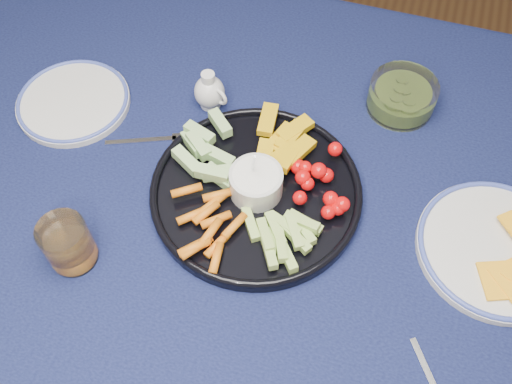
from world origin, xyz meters
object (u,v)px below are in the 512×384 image
(dining_table, at_px, (201,208))
(juice_tumbler, at_px, (69,245))
(crudite_platter, at_px, (255,189))
(cheese_plate, at_px, (497,247))
(side_plate_extra, at_px, (73,101))
(creamer_pitcher, at_px, (210,92))
(pickle_bowl, at_px, (402,97))

(dining_table, xyz_separation_m, juice_tumbler, (-0.13, -0.19, 0.13))
(crudite_platter, distance_m, cheese_plate, 0.39)
(crudite_platter, height_order, juice_tumbler, crudite_platter)
(cheese_plate, bearing_deg, crudite_platter, -178.15)
(dining_table, height_order, juice_tumbler, juice_tumbler)
(dining_table, distance_m, side_plate_extra, 0.31)
(side_plate_extra, bearing_deg, creamer_pitcher, 17.48)
(pickle_bowl, bearing_deg, juice_tumbler, -133.08)
(dining_table, relative_size, crudite_platter, 4.76)
(crudite_platter, bearing_deg, pickle_bowl, 53.61)
(crudite_platter, xyz_separation_m, creamer_pitcher, (-0.14, 0.17, 0.01))
(pickle_bowl, bearing_deg, cheese_plate, -52.71)
(creamer_pitcher, bearing_deg, cheese_plate, -16.37)
(dining_table, xyz_separation_m, creamer_pitcher, (-0.04, 0.17, 0.12))
(dining_table, xyz_separation_m, side_plate_extra, (-0.28, 0.09, 0.10))
(dining_table, height_order, pickle_bowl, pickle_bowl)
(crudite_platter, relative_size, pickle_bowl, 2.85)
(side_plate_extra, bearing_deg, crudite_platter, -13.51)
(cheese_plate, bearing_deg, side_plate_extra, 174.16)
(crudite_platter, bearing_deg, juice_tumbler, -140.43)
(creamer_pitcher, bearing_deg, pickle_bowl, 16.50)
(crudite_platter, height_order, pickle_bowl, crudite_platter)
(dining_table, xyz_separation_m, cheese_plate, (0.49, 0.01, 0.10))
(dining_table, bearing_deg, side_plate_extra, 161.50)
(crudite_platter, bearing_deg, cheese_plate, 1.85)
(creamer_pitcher, xyz_separation_m, side_plate_extra, (-0.24, -0.08, -0.02))
(dining_table, relative_size, juice_tumbler, 19.17)
(crudite_platter, height_order, side_plate_extra, crudite_platter)
(creamer_pitcher, relative_size, cheese_plate, 0.32)
(cheese_plate, bearing_deg, dining_table, -178.30)
(creamer_pitcher, height_order, side_plate_extra, creamer_pitcher)
(side_plate_extra, bearing_deg, dining_table, -18.50)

